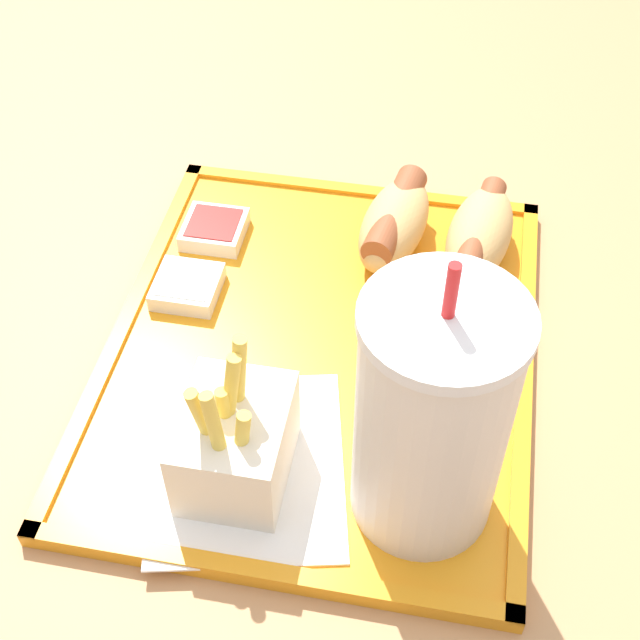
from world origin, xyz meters
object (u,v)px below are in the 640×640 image
soda_cup (432,418)px  sauce_cup_ketchup (214,229)px  hot_dog_far (480,233)px  fries_carton (235,442)px  hot_dog_near (398,223)px  sauce_cup_mayo (187,287)px

soda_cup → sauce_cup_ketchup: size_ratio=4.20×
soda_cup → hot_dog_far: size_ratio=1.80×
fries_carton → sauce_cup_ketchup: 0.24m
hot_dog_near → fries_carton: (0.24, -0.08, 0.01)m
hot_dog_far → fries_carton: size_ratio=1.03×
hot_dog_far → sauce_cup_ketchup: hot_dog_far is taller
fries_carton → hot_dog_far: bearing=149.4°
hot_dog_far → fries_carton: (0.24, -0.14, 0.01)m
hot_dog_far → sauce_cup_mayo: size_ratio=2.34×
soda_cup → hot_dog_far: (-0.24, 0.02, -0.06)m
hot_dog_near → sauce_cup_ketchup: 0.16m
hot_dog_far → hot_dog_near: 0.07m
hot_dog_far → soda_cup: bearing=-5.0°
soda_cup → hot_dog_near: (-0.24, -0.05, -0.06)m
soda_cup → fries_carton: soda_cup is taller
sauce_cup_mayo → sauce_cup_ketchup: (-0.07, 0.00, 0.00)m
sauce_cup_mayo → sauce_cup_ketchup: 0.07m
fries_carton → sauce_cup_mayo: bearing=-152.5°
hot_dog_near → hot_dog_far: bearing=90.0°
soda_cup → sauce_cup_mayo: soda_cup is taller
sauce_cup_mayo → hot_dog_near: bearing=118.8°
sauce_cup_ketchup → fries_carton: bearing=18.9°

